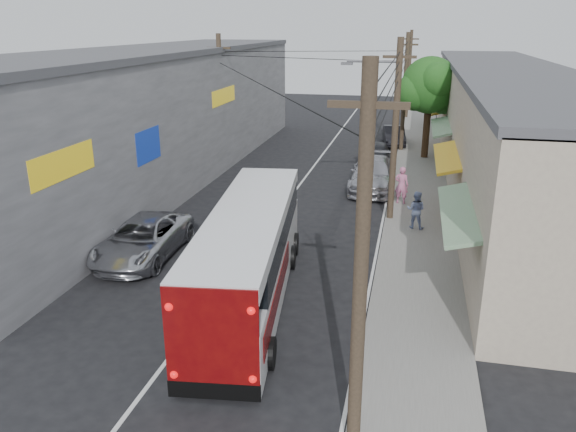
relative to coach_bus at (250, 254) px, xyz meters
name	(u,v)px	position (x,y,z in m)	size (l,w,h in m)	color
ground	(164,365)	(-1.19, -4.09, -1.60)	(120.00, 120.00, 0.00)	black
sidewalk	(419,181)	(5.31, 15.91, -1.54)	(3.00, 80.00, 0.12)	slate
building_right	(504,124)	(9.80, 17.91, 1.56)	(7.09, 40.00, 6.25)	#C3B59B
building_left	(155,114)	(-9.69, 13.91, 2.06)	(7.20, 36.00, 7.25)	gray
utility_poles	(363,106)	(1.94, 16.24, 2.53)	(11.80, 45.28, 8.00)	#473828
street_tree	(431,87)	(5.68, 21.93, 3.08)	(4.40, 4.00, 6.60)	#3F2B19
coach_bus	(250,254)	(0.00, 0.00, 0.00)	(3.54, 10.87, 3.08)	white
jeepney	(143,239)	(-4.99, 2.47, -0.85)	(2.46, 5.33, 1.48)	#B8B8BF
parked_suv	(372,174)	(2.79, 13.91, -0.78)	(2.29, 5.63, 1.63)	#A3A3AB
parked_car_mid	(376,154)	(2.61, 19.28, -0.87)	(1.72, 4.28, 1.46)	#27282D
parked_car_far	(394,136)	(3.41, 26.07, -0.92)	(1.44, 4.12, 1.36)	black
pedestrian_near	(402,185)	(4.41, 11.21, -0.55)	(0.67, 0.44, 1.85)	#CC6C97
pedestrian_far	(416,210)	(5.13, 7.75, -0.65)	(0.80, 0.62, 1.64)	#8B9BCA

